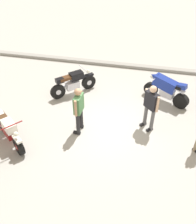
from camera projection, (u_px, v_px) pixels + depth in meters
ground_plane at (108, 126)px, 9.38m from camera, size 40.00×40.00×0.00m
curb_edge at (125, 65)px, 12.85m from camera, size 14.00×0.30×0.15m
motorcycle_blue_sportbike at (166, 89)px, 10.25m from camera, size 1.82×1.09×1.14m
motorcycle_black_cruiser at (73, 83)px, 10.73m from camera, size 1.61×1.51×1.09m
motorcycle_cream_vintage at (9, 130)px, 8.49m from camera, size 1.59×1.38×1.07m
person_in_green_shirt at (79, 108)px, 8.56m from camera, size 0.33×0.68×1.79m
person_in_black_shirt at (151, 105)px, 8.72m from camera, size 0.56×0.56×1.76m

